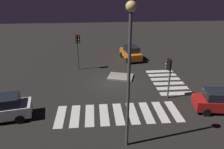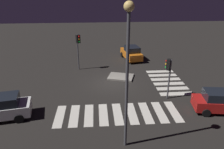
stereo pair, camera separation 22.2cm
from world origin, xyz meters
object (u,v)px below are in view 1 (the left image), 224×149
object	(u,v)px
car_orange	(131,53)
traffic_island	(121,77)
traffic_light_west	(78,44)
traffic_light_east	(169,69)
car_white	(2,109)
car_red	(220,101)
street_lamp	(129,57)

from	to	relation	value
car_orange	traffic_island	bearing A→B (deg)	150.97
traffic_light_west	car_orange	bearing A→B (deg)	76.03
traffic_light_west	traffic_light_east	world-z (taller)	traffic_light_west
car_white	car_red	size ratio (longest dim) A/B	1.06
traffic_light_east	street_lamp	world-z (taller)	street_lamp
car_white	street_lamp	size ratio (longest dim) A/B	0.52
car_white	car_orange	size ratio (longest dim) A/B	1.01
car_red	street_lamp	world-z (taller)	street_lamp
car_white	traffic_island	bearing A→B (deg)	-153.99
car_orange	traffic_light_east	bearing A→B (deg)	177.17
traffic_island	car_orange	size ratio (longest dim) A/B	0.69
car_white	street_lamp	bearing A→B (deg)	147.39
car_red	traffic_light_west	distance (m)	15.95
car_white	car_orange	distance (m)	18.20
traffic_light_east	traffic_light_west	bearing A→B (deg)	-6.12
car_orange	street_lamp	size ratio (longest dim) A/B	0.51
car_white	traffic_light_west	distance (m)	11.68
car_orange	car_red	bearing A→B (deg)	-170.24
traffic_island	traffic_light_west	size ratio (longest dim) A/B	0.74
car_orange	car_red	xyz separation A→B (m)	(4.93, -13.83, -0.04)
car_red	car_white	bearing A→B (deg)	-172.14
car_orange	street_lamp	bearing A→B (deg)	159.79
traffic_island	traffic_light_west	xyz separation A→B (m)	(-4.73, 2.86, 3.15)
car_orange	street_lamp	world-z (taller)	street_lamp
traffic_island	traffic_light_east	bearing A→B (deg)	-54.62
traffic_island	street_lamp	world-z (taller)	street_lamp
traffic_island	car_red	world-z (taller)	car_red
traffic_light_west	street_lamp	world-z (taller)	street_lamp
car_red	traffic_light_west	bearing A→B (deg)	147.36
car_white	traffic_light_west	xyz separation A→B (m)	(5.27, 10.16, 2.31)
car_white	traffic_light_east	xyz separation A→B (m)	(13.55, 2.29, 1.88)
car_orange	street_lamp	xyz separation A→B (m)	(-3.16, -17.27, 5.01)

